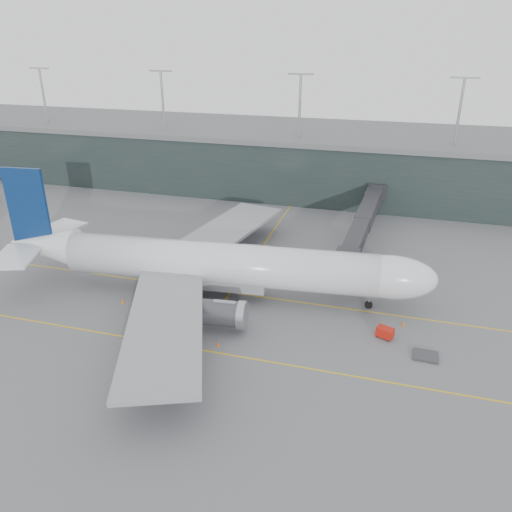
# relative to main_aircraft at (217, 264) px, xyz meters

# --- Properties ---
(ground) EXTENTS (320.00, 320.00, 0.00)m
(ground) POSITION_rel_main_aircraft_xyz_m (-3.35, 5.20, -5.34)
(ground) COLOR #5D5D62
(ground) RESTS_ON ground
(taxiline_a) EXTENTS (160.00, 0.25, 0.02)m
(taxiline_a) POSITION_rel_main_aircraft_xyz_m (-3.35, 1.20, -5.33)
(taxiline_a) COLOR gold
(taxiline_a) RESTS_ON ground
(taxiline_b) EXTENTS (160.00, 0.25, 0.02)m
(taxiline_b) POSITION_rel_main_aircraft_xyz_m (-3.35, -14.80, -5.33)
(taxiline_b) COLOR gold
(taxiline_b) RESTS_ON ground
(taxiline_lead_main) EXTENTS (0.25, 60.00, 0.02)m
(taxiline_lead_main) POSITION_rel_main_aircraft_xyz_m (1.65, 25.20, -5.33)
(taxiline_lead_main) COLOR gold
(taxiline_lead_main) RESTS_ON ground
(terminal) EXTENTS (240.00, 36.00, 29.00)m
(terminal) POSITION_rel_main_aircraft_xyz_m (-3.35, 63.20, 2.28)
(terminal) COLOR #1E2928
(terminal) RESTS_ON ground
(main_aircraft) EXTENTS (67.95, 63.55, 19.04)m
(main_aircraft) POSITION_rel_main_aircraft_xyz_m (0.00, 0.00, 0.00)
(main_aircraft) COLOR silver
(main_aircraft) RESTS_ON ground
(jet_bridge) EXTENTS (6.27, 47.51, 7.23)m
(jet_bridge) POSITION_rel_main_aircraft_xyz_m (20.13, 31.24, 0.07)
(jet_bridge) COLOR #26262A
(jet_bridge) RESTS_ON ground
(gse_cart) EXTENTS (2.58, 2.11, 1.51)m
(gse_cart) POSITION_rel_main_aircraft_xyz_m (25.99, -5.16, -4.50)
(gse_cart) COLOR #AA170C
(gse_cart) RESTS_ON ground
(baggage_dolly) EXTENTS (3.25, 2.64, 0.32)m
(baggage_dolly) POSITION_rel_main_aircraft_xyz_m (31.28, -8.28, -5.15)
(baggage_dolly) COLOR #323135
(baggage_dolly) RESTS_ON ground
(uld_a) EXTENTS (2.42, 2.18, 1.82)m
(uld_a) POSITION_rel_main_aircraft_xyz_m (-8.11, 16.34, -4.39)
(uld_a) COLOR #3C3D41
(uld_a) RESTS_ON ground
(uld_b) EXTENTS (2.27, 1.91, 1.90)m
(uld_b) POSITION_rel_main_aircraft_xyz_m (-5.05, 16.22, -4.34)
(uld_b) COLOR #3C3D41
(uld_b) RESTS_ON ground
(uld_c) EXTENTS (2.21, 1.96, 1.70)m
(uld_c) POSITION_rel_main_aircraft_xyz_m (-2.58, 16.85, -4.45)
(uld_c) COLOR #3C3D41
(uld_c) RESTS_ON ground
(cone_nose) EXTENTS (0.48, 0.48, 0.76)m
(cone_nose) POSITION_rel_main_aircraft_xyz_m (28.38, -1.42, -4.96)
(cone_nose) COLOR #CB5F0B
(cone_nose) RESTS_ON ground
(cone_wing_stbd) EXTENTS (0.43, 0.43, 0.68)m
(cone_wing_stbd) POSITION_rel_main_aircraft_xyz_m (4.81, -13.34, -5.00)
(cone_wing_stbd) COLOR #DE4B0C
(cone_wing_stbd) RESTS_ON ground
(cone_wing_port) EXTENTS (0.39, 0.39, 0.62)m
(cone_wing_port) POSITION_rel_main_aircraft_xyz_m (5.04, 15.48, -5.03)
(cone_wing_port) COLOR orange
(cone_wing_port) RESTS_ON ground
(cone_tail) EXTENTS (0.48, 0.48, 0.77)m
(cone_tail) POSITION_rel_main_aircraft_xyz_m (-13.10, -6.58, -4.96)
(cone_tail) COLOR #D4680B
(cone_tail) RESTS_ON ground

